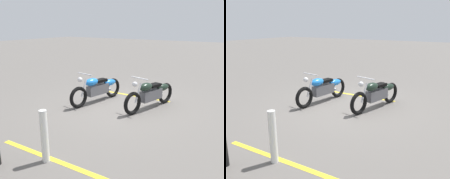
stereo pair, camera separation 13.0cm
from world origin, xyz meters
TOP-DOWN VIEW (x-y plane):
  - ground_plane at (0.00, 0.00)m, footprint 60.00×60.00m
  - motorcycle_bright_foreground at (0.10, -0.86)m, footprint 2.22×0.65m
  - motorcycle_dark_foreground at (-0.28, 0.87)m, footprint 2.19×0.76m
  - bollard_post at (3.59, 0.48)m, footprint 0.14×0.14m
  - parking_stripe_near at (-1.14, -0.44)m, footprint 0.18×3.20m
  - parking_stripe_mid at (3.48, 0.72)m, footprint 0.18×3.20m

SIDE VIEW (x-z plane):
  - ground_plane at x=0.00m, z-range 0.00..0.00m
  - parking_stripe_near at x=-1.14m, z-range 0.00..0.01m
  - parking_stripe_mid at x=3.48m, z-range 0.00..0.01m
  - motorcycle_bright_foreground at x=0.10m, z-range -0.06..0.98m
  - motorcycle_dark_foreground at x=-0.28m, z-range -0.06..0.98m
  - bollard_post at x=3.59m, z-range 0.00..1.02m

